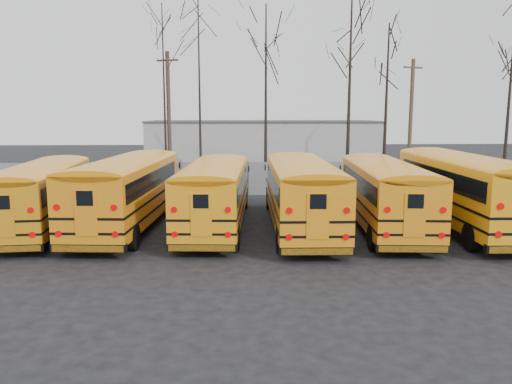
{
  "coord_description": "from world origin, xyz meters",
  "views": [
    {
      "loc": [
        -0.85,
        -17.58,
        4.92
      ],
      "look_at": [
        0.07,
        3.15,
        1.6
      ],
      "focal_mm": 35.0,
      "sensor_mm": 36.0,
      "label": 1
    }
  ],
  "objects_px": {
    "bus_c": "(215,189)",
    "bus_e": "(384,189)",
    "bus_b": "(128,186)",
    "bus_d": "(301,189)",
    "bus_a": "(42,190)",
    "utility_pole_left": "(169,116)",
    "utility_pole_right": "(410,121)",
    "bus_f": "(462,185)"
  },
  "relations": [
    {
      "from": "bus_c",
      "to": "bus_e",
      "type": "height_order",
      "value": "bus_e"
    },
    {
      "from": "bus_b",
      "to": "bus_d",
      "type": "height_order",
      "value": "bus_b"
    },
    {
      "from": "bus_a",
      "to": "bus_e",
      "type": "distance_m",
      "value": 14.36
    },
    {
      "from": "utility_pole_left",
      "to": "bus_c",
      "type": "bearing_deg",
      "value": -55.62
    },
    {
      "from": "bus_b",
      "to": "bus_e",
      "type": "height_order",
      "value": "bus_b"
    },
    {
      "from": "bus_a",
      "to": "utility_pole_left",
      "type": "distance_m",
      "value": 15.32
    },
    {
      "from": "utility_pole_left",
      "to": "bus_a",
      "type": "bearing_deg",
      "value": -83.28
    },
    {
      "from": "bus_e",
      "to": "utility_pole_right",
      "type": "relative_size",
      "value": 1.27
    },
    {
      "from": "bus_b",
      "to": "bus_c",
      "type": "bearing_deg",
      "value": -0.05
    },
    {
      "from": "bus_a",
      "to": "bus_b",
      "type": "distance_m",
      "value": 3.55
    },
    {
      "from": "utility_pole_right",
      "to": "bus_d",
      "type": "bearing_deg",
      "value": -144.52
    },
    {
      "from": "bus_f",
      "to": "utility_pole_right",
      "type": "height_order",
      "value": "utility_pole_right"
    },
    {
      "from": "bus_b",
      "to": "bus_f",
      "type": "relative_size",
      "value": 0.97
    },
    {
      "from": "bus_a",
      "to": "bus_e",
      "type": "relative_size",
      "value": 0.98
    },
    {
      "from": "bus_b",
      "to": "utility_pole_right",
      "type": "height_order",
      "value": "utility_pole_right"
    },
    {
      "from": "bus_c",
      "to": "utility_pole_right",
      "type": "distance_m",
      "value": 18.14
    },
    {
      "from": "bus_b",
      "to": "utility_pole_left",
      "type": "height_order",
      "value": "utility_pole_left"
    },
    {
      "from": "bus_c",
      "to": "bus_e",
      "type": "distance_m",
      "value": 7.13
    },
    {
      "from": "bus_c",
      "to": "utility_pole_left",
      "type": "distance_m",
      "value": 15.49
    },
    {
      "from": "bus_f",
      "to": "utility_pole_left",
      "type": "relative_size",
      "value": 1.27
    },
    {
      "from": "bus_d",
      "to": "utility_pole_right",
      "type": "height_order",
      "value": "utility_pole_right"
    },
    {
      "from": "bus_e",
      "to": "bus_f",
      "type": "xyz_separation_m",
      "value": [
        3.38,
        0.07,
        0.16
      ]
    },
    {
      "from": "bus_e",
      "to": "bus_a",
      "type": "bearing_deg",
      "value": -177.45
    },
    {
      "from": "bus_a",
      "to": "bus_b",
      "type": "relative_size",
      "value": 0.93
    },
    {
      "from": "bus_d",
      "to": "bus_a",
      "type": "bearing_deg",
      "value": 178.17
    },
    {
      "from": "bus_c",
      "to": "utility_pole_right",
      "type": "xyz_separation_m",
      "value": [
        12.75,
        12.64,
        2.63
      ]
    },
    {
      "from": "bus_b",
      "to": "bus_e",
      "type": "bearing_deg",
      "value": 0.83
    },
    {
      "from": "bus_f",
      "to": "utility_pole_right",
      "type": "xyz_separation_m",
      "value": [
        2.25,
        12.96,
        2.45
      ]
    },
    {
      "from": "utility_pole_left",
      "to": "utility_pole_right",
      "type": "bearing_deg",
      "value": 12.88
    },
    {
      "from": "bus_c",
      "to": "bus_d",
      "type": "bearing_deg",
      "value": -3.6
    },
    {
      "from": "bus_a",
      "to": "utility_pole_right",
      "type": "xyz_separation_m",
      "value": [
        19.98,
        12.51,
        2.65
      ]
    },
    {
      "from": "bus_b",
      "to": "bus_a",
      "type": "bearing_deg",
      "value": -172.84
    },
    {
      "from": "bus_b",
      "to": "bus_d",
      "type": "distance_m",
      "value": 7.33
    },
    {
      "from": "bus_a",
      "to": "bus_d",
      "type": "relative_size",
      "value": 0.96
    },
    {
      "from": "bus_d",
      "to": "utility_pole_left",
      "type": "relative_size",
      "value": 1.2
    },
    {
      "from": "bus_a",
      "to": "bus_f",
      "type": "distance_m",
      "value": 17.74
    },
    {
      "from": "bus_d",
      "to": "bus_f",
      "type": "distance_m",
      "value": 6.9
    },
    {
      "from": "bus_b",
      "to": "bus_f",
      "type": "height_order",
      "value": "bus_f"
    },
    {
      "from": "bus_c",
      "to": "bus_f",
      "type": "bearing_deg",
      "value": 1.91
    },
    {
      "from": "bus_f",
      "to": "utility_pole_left",
      "type": "xyz_separation_m",
      "value": [
        -14.24,
        15.06,
        2.78
      ]
    },
    {
      "from": "bus_b",
      "to": "bus_d",
      "type": "relative_size",
      "value": 1.03
    },
    {
      "from": "utility_pole_left",
      "to": "utility_pole_right",
      "type": "height_order",
      "value": "utility_pole_left"
    }
  ]
}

